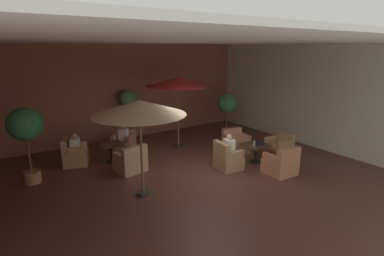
# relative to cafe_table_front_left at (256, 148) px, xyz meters

# --- Properties ---
(ground_plane) EXTENTS (10.40, 10.07, 0.02)m
(ground_plane) POSITION_rel_cafe_table_front_left_xyz_m (-2.11, 0.07, -0.51)
(ground_plane) COLOR brown
(wall_back_brick) EXTENTS (10.40, 0.08, 3.78)m
(wall_back_brick) POSITION_rel_cafe_table_front_left_xyz_m (-2.11, 5.06, 1.39)
(wall_back_brick) COLOR #93503A
(wall_back_brick) RESTS_ON ground_plane
(wall_right_plain) EXTENTS (0.08, 10.07, 3.78)m
(wall_right_plain) POSITION_rel_cafe_table_front_left_xyz_m (3.05, 0.07, 1.39)
(wall_right_plain) COLOR silver
(wall_right_plain) RESTS_ON ground_plane
(ceiling_slab) EXTENTS (10.40, 10.07, 0.06)m
(ceiling_slab) POSITION_rel_cafe_table_front_left_xyz_m (-2.11, 0.07, 3.30)
(ceiling_slab) COLOR silver
(ceiling_slab) RESTS_ON wall_back_brick
(cafe_table_front_left) EXTENTS (0.77, 0.77, 0.62)m
(cafe_table_front_left) POSITION_rel_cafe_table_front_left_xyz_m (0.00, 0.00, 0.00)
(cafe_table_front_left) COLOR black
(cafe_table_front_left) RESTS_ON ground_plane
(armchair_front_left_north) EXTENTS (0.86, 0.81, 0.88)m
(armchair_front_left_north) POSITION_rel_cafe_table_front_left_xyz_m (-0.06, -1.10, -0.18)
(armchair_front_left_north) COLOR #BD7854
(armchair_front_left_north) RESTS_ON ground_plane
(armchair_front_left_east) EXTENTS (0.81, 0.76, 0.81)m
(armchair_front_left_east) POSITION_rel_cafe_table_front_left_xyz_m (1.09, -0.05, -0.19)
(armchair_front_left_east) COLOR tan
(armchair_front_left_east) RESTS_ON ground_plane
(armchair_front_left_south) EXTENTS (0.84, 0.84, 0.85)m
(armchair_front_left_south) POSITION_rel_cafe_table_front_left_xyz_m (0.12, 1.09, -0.19)
(armchair_front_left_south) COLOR tan
(armchair_front_left_south) RESTS_ON ground_plane
(armchair_front_left_west) EXTENTS (0.78, 0.81, 0.88)m
(armchair_front_left_west) POSITION_rel_cafe_table_front_left_xyz_m (-1.09, 0.11, -0.18)
(armchair_front_left_west) COLOR tan
(armchair_front_left_west) RESTS_ON ground_plane
(cafe_table_front_right) EXTENTS (0.76, 0.76, 0.62)m
(cafe_table_front_right) POSITION_rel_cafe_table_front_left_xyz_m (-3.88, 2.68, -0.03)
(cafe_table_front_right) COLOR black
(cafe_table_front_right) RESTS_ON ground_plane
(armchair_front_right_north) EXTENTS (1.01, 1.01, 0.79)m
(armchair_front_right_north) POSITION_rel_cafe_table_front_left_xyz_m (-3.11, 3.52, -0.21)
(armchair_front_right_north) COLOR #B47657
(armchair_front_right_north) RESTS_ON ground_plane
(armchair_front_right_east) EXTENTS (0.93, 0.93, 0.89)m
(armchair_front_right_east) POSITION_rel_cafe_table_front_left_xyz_m (-4.94, 3.11, -0.17)
(armchair_front_right_east) COLOR tan
(armchair_front_right_east) RESTS_ON ground_plane
(armchair_front_right_south) EXTENTS (0.94, 0.85, 0.85)m
(armchair_front_right_south) POSITION_rel_cafe_table_front_left_xyz_m (-3.67, 1.56, -0.19)
(armchair_front_right_south) COLOR tan
(armchair_front_right_south) RESTS_ON ground_plane
(patio_umbrella_tall_red) EXTENTS (2.24, 2.24, 2.46)m
(patio_umbrella_tall_red) POSITION_rel_cafe_table_front_left_xyz_m (-4.01, -0.01, 1.76)
(patio_umbrella_tall_red) COLOR #2D2D2D
(patio_umbrella_tall_red) RESTS_ON ground_plane
(patio_umbrella_center_beige) EXTENTS (2.29, 2.29, 2.63)m
(patio_umbrella_center_beige) POSITION_rel_cafe_table_front_left_xyz_m (-1.28, 2.72, 1.95)
(patio_umbrella_center_beige) COLOR #2D2D2D
(patio_umbrella_center_beige) RESTS_ON ground_plane
(potted_tree_left_corner) EXTENTS (0.90, 0.90, 2.13)m
(potted_tree_left_corner) POSITION_rel_cafe_table_front_left_xyz_m (-6.25, 2.39, 1.05)
(potted_tree_left_corner) COLOR #AB6B4A
(potted_tree_left_corner) RESTS_ON ground_plane
(potted_tree_mid_left) EXTENTS (0.67, 0.67, 2.06)m
(potted_tree_mid_left) POSITION_rel_cafe_table_front_left_xyz_m (-2.48, 4.58, 0.93)
(potted_tree_mid_left) COLOR silver
(potted_tree_mid_left) RESTS_ON ground_plane
(potted_tree_mid_right) EXTENTS (0.83, 0.83, 1.82)m
(potted_tree_mid_right) POSITION_rel_cafe_table_front_left_xyz_m (1.27, 2.98, 0.79)
(potted_tree_mid_right) COLOR #AC674A
(potted_tree_mid_right) RESTS_ON ground_plane
(patron_blue_shirt) EXTENTS (0.28, 0.37, 0.68)m
(patron_blue_shirt) POSITION_rel_cafe_table_front_left_xyz_m (-1.05, 0.11, 0.22)
(patron_blue_shirt) COLOR silver
(patron_blue_shirt) RESTS_ON ground_plane
(patron_by_window) EXTENTS (0.40, 0.39, 0.59)m
(patron_by_window) POSITION_rel_cafe_table_front_left_xyz_m (-3.14, 3.49, 0.16)
(patron_by_window) COLOR silver
(patron_by_window) RESTS_ON ground_plane
(patron_with_friend) EXTENTS (0.38, 0.46, 0.61)m
(patron_with_friend) POSITION_rel_cafe_table_front_left_xyz_m (-4.90, 3.09, 0.20)
(patron_with_friend) COLOR silver
(patron_with_friend) RESTS_ON ground_plane
(iced_drink_cup) EXTENTS (0.08, 0.08, 0.11)m
(iced_drink_cup) POSITION_rel_cafe_table_front_left_xyz_m (-0.00, 0.05, 0.17)
(iced_drink_cup) COLOR silver
(iced_drink_cup) RESTS_ON cafe_table_front_left
(open_laptop) EXTENTS (0.36, 0.30, 0.20)m
(open_laptop) POSITION_rel_cafe_table_front_left_xyz_m (-0.05, -0.16, 0.17)
(open_laptop) COLOR #9EA0A5
(open_laptop) RESTS_ON cafe_table_front_left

